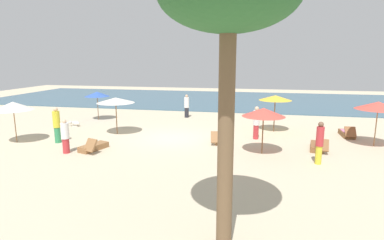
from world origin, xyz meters
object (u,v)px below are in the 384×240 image
object	(u,v)px
umbrella_2	(97,94)
person_3	(65,136)
lounger_2	(317,146)
umbrella_3	(13,106)
lounger_3	(347,133)
dog	(75,123)
umbrella_0	(275,98)
person_2	(320,143)
lounger_1	(220,139)
umbrella_5	(116,100)
umbrella_4	(264,112)
umbrella_1	(378,106)
person_0	(57,125)
lounger_0	(93,147)
person_4	(256,123)
person_1	(187,106)

from	to	relation	value
umbrella_2	person_3	xyz separation A→B (m)	(2.52, -7.88, -1.07)
umbrella_2	lounger_2	distance (m)	15.29
umbrella_3	lounger_3	size ratio (longest dim) A/B	1.30
lounger_2	person_3	bearing A→B (deg)	-165.79
person_3	dog	size ratio (longest dim) A/B	2.01
person_3	umbrella_0	bearing A→B (deg)	33.64
umbrella_0	dog	bearing A→B (deg)	-175.23
person_2	lounger_1	bearing A→B (deg)	149.43
umbrella_5	person_3	distance (m)	4.31
umbrella_4	umbrella_3	bearing A→B (deg)	-177.47
umbrella_4	dog	bearing A→B (deg)	162.86
umbrella_1	lounger_1	size ratio (longest dim) A/B	1.33
person_0	person_2	world-z (taller)	person_0
umbrella_0	lounger_3	bearing A→B (deg)	-5.81
lounger_1	dog	size ratio (longest dim) A/B	2.14
lounger_0	person_2	world-z (taller)	person_2
umbrella_0	person_4	xyz separation A→B (m)	(-1.07, -2.06, -1.16)
person_1	lounger_3	bearing A→B (deg)	-20.61
umbrella_4	person_0	distance (m)	10.76
lounger_1	dog	distance (m)	10.15
umbrella_4	lounger_1	distance (m)	3.32
person_1	lounger_2	bearing A→B (deg)	-40.76
umbrella_5	lounger_0	distance (m)	3.88
lounger_0	lounger_3	xyz separation A→B (m)	(13.00, 5.51, 0.01)
person_0	person_3	bearing A→B (deg)	-45.97
umbrella_3	lounger_1	xyz separation A→B (m)	(10.73, 2.25, -1.80)
lounger_2	person_2	size ratio (longest dim) A/B	0.96
umbrella_3	person_3	world-z (taller)	umbrella_3
lounger_3	person_2	xyz separation A→B (m)	(-2.52, -5.42, 0.77)
umbrella_4	person_3	distance (m)	9.41
dog	umbrella_1	bearing A→B (deg)	-4.06
dog	umbrella_0	bearing A→B (deg)	4.77
umbrella_4	person_1	bearing A→B (deg)	123.63
person_0	lounger_0	bearing A→B (deg)	-19.57
umbrella_1	person_3	xyz separation A→B (m)	(-14.84, -4.27, -1.30)
person_3	dog	xyz separation A→B (m)	(-2.98, 5.53, -0.63)
umbrella_0	person_2	distance (m)	6.16
lounger_3	umbrella_3	bearing A→B (deg)	-164.38
umbrella_1	umbrella_4	bearing A→B (deg)	-156.36
lounger_2	umbrella_5	bearing A→B (deg)	174.55
person_3	umbrella_2	bearing A→B (deg)	107.74
lounger_3	person_0	bearing A→B (deg)	-163.55
person_0	lounger_3	bearing A→B (deg)	16.45
lounger_2	lounger_3	world-z (taller)	lounger_3
person_0	umbrella_4	bearing A→B (deg)	1.02
umbrella_5	person_4	xyz separation A→B (m)	(8.14, 0.48, -1.10)
lounger_1	lounger_3	xyz separation A→B (m)	(7.07, 2.73, -0.00)
umbrella_5	umbrella_3	bearing A→B (deg)	-147.57
umbrella_2	dog	distance (m)	2.93
lounger_3	person_1	distance (m)	11.13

